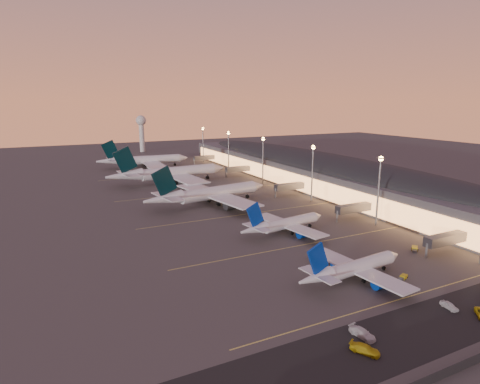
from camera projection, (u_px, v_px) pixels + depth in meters
name	position (u px, v px, depth m)	size (l,w,h in m)	color
ground	(295.00, 240.00, 133.17)	(700.00, 700.00, 0.00)	#423F3D
airliner_narrow_south	(353.00, 268.00, 102.60)	(35.49, 31.84, 12.67)	silver
airliner_narrow_north	(284.00, 224.00, 138.99)	(36.56, 32.97, 13.06)	silver
airliner_wide_near	(209.00, 194.00, 177.13)	(60.98, 56.22, 19.55)	silver
airliner_wide_mid	(169.00, 173.00, 223.85)	(69.15, 63.22, 22.12)	silver
airliner_wide_far	(144.00, 160.00, 276.25)	(62.47, 56.90, 20.00)	silver
terminal_building	(315.00, 168.00, 221.33)	(56.35, 255.00, 17.46)	#4D4D52
light_masts	(283.00, 157.00, 201.64)	(2.20, 217.20, 25.90)	gray
radar_tower	(141.00, 127.00, 359.57)	(9.00, 9.00, 32.50)	silver
service_lane	(445.00, 321.00, 84.29)	(260.00, 16.00, 0.01)	black
lane_markings	(241.00, 211.00, 168.08)	(90.00, 180.36, 0.00)	#D8C659
baggage_tug_a	(403.00, 277.00, 104.05)	(3.47, 2.32, 0.96)	gold
baggage_tug_b	(415.00, 249.00, 123.41)	(4.11, 3.80, 1.21)	gold
service_van_a	(362.00, 333.00, 78.35)	(2.29, 5.64, 1.64)	silver
service_van_b	(365.00, 349.00, 73.37)	(2.23, 5.50, 1.60)	gold
service_van_c	(449.00, 306.00, 89.07)	(1.74, 4.32, 1.47)	silver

